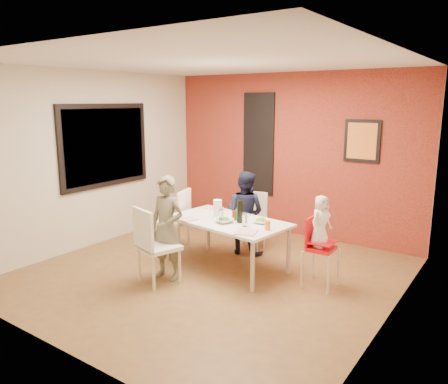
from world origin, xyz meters
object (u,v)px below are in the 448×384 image
Objects in this scene: chair_near at (152,242)px; chair_far at (252,218)px; wine_bottle at (240,212)px; paper_towel_roll at (218,209)px; dining_table at (228,224)px; high_chair at (318,245)px; child_far at (245,213)px; toddler at (321,221)px; chair_left at (178,217)px; child_near at (167,228)px.

chair_far is at bearing -82.54° from chair_near.
paper_towel_roll is (-0.36, -0.01, -0.02)m from wine_bottle.
wine_bottle reaches higher than dining_table.
dining_table is 0.24m from paper_towel_roll.
high_chair is at bearing -129.76° from chair_near.
chair_near is 1.12× the size of high_chair.
child_far is 1.96× the size of toddler.
high_chair is at bearing 8.50° from wine_bottle.
child_far reaches higher than chair_left.
child_far is at bearing 71.47° from child_near.
paper_towel_roll is (-0.01, -0.90, 0.32)m from chair_far.
child_near is at bearing -111.47° from paper_towel_roll.
dining_table is at bearing -98.09° from chair_near.
chair_left is (-0.58, 1.14, -0.02)m from chair_near.
paper_towel_roll is (0.88, -0.19, 0.28)m from chair_left.
chair_far is 1.01× the size of high_chair.
wine_bottle is (-1.06, -0.16, -0.01)m from toddler.
chair_near reaches higher than chair_left.
dining_table is 5.82× the size of wine_bottle.
paper_towel_roll is at bearing 85.53° from child_far.
chair_far is 0.95m from paper_towel_roll.
child_far is at bearing 87.48° from toddler.
wine_bottle is at bearing 114.33° from child_far.
chair_near reaches higher than wine_bottle.
wine_bottle is at bearing 42.21° from child_near.
dining_table is 1.77× the size of chair_near.
chair_left is at bearing 171.52° from wine_bottle.
child_near reaches higher than chair_left.
chair_left is at bearing 170.68° from dining_table.
toddler reaches higher than chair_far.
chair_far is 1.38× the size of toddler.
child_near is at bearing -131.57° from wine_bottle.
chair_left is 1.03m from child_far.
child_far is 4.78× the size of paper_towel_roll.
child_near is 1.40m from child_far.
chair_far is at bearing 89.66° from paper_towel_roll.
toddler is (1.26, 0.14, 0.21)m from dining_table.
child_near is 5.13× the size of paper_towel_roll.
high_chair is 0.31m from toddler.
dining_table is 1.05m from chair_left.
chair_near is 2.06m from toddler.
child_far is 4.20× the size of wine_bottle.
toddler reaches higher than dining_table.
child_far reaches higher than toddler.
toddler is 1.42m from paper_towel_roll.
chair_left is 1.29m from wine_bottle.
wine_bottle is at bearing -4.19° from dining_table.
chair_near is 3.74× the size of paper_towel_roll.
chair_near is 1.28m from chair_left.
chair_near is 1.11× the size of chair_far.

